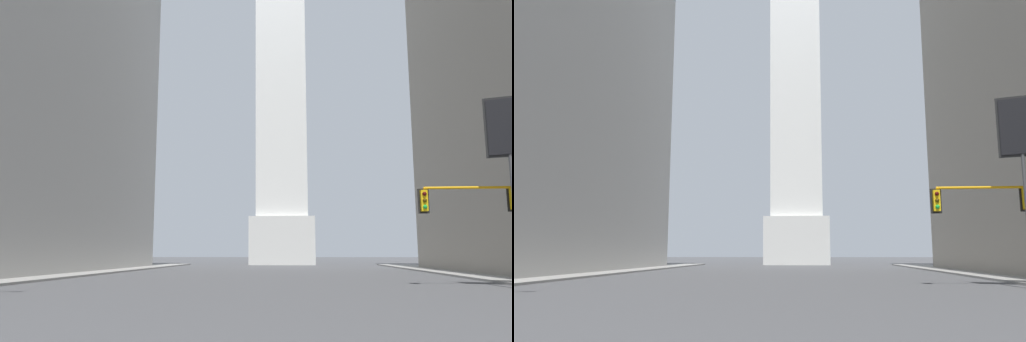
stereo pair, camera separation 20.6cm
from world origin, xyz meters
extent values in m
cube|color=silver|center=(0.00, 74.05, 3.42)|extent=(9.34, 9.34, 6.84)
cube|color=white|center=(0.00, 74.05, 39.92)|extent=(7.47, 7.47, 66.16)
cube|color=black|center=(13.25, 25.98, 4.48)|extent=(0.58, 0.06, 1.32)
cylinder|color=orange|center=(11.10, 25.80, 5.08)|extent=(4.85, 0.14, 0.14)
cube|color=#E5B20F|center=(8.68, 25.80, 4.41)|extent=(0.36, 0.36, 1.10)
cube|color=black|center=(8.69, 25.98, 4.41)|extent=(0.58, 0.06, 1.32)
sphere|color=#410907|center=(8.67, 25.61, 4.75)|extent=(0.22, 0.22, 0.22)
sphere|color=#483506|center=(8.67, 25.61, 4.41)|extent=(0.22, 0.22, 0.22)
sphere|color=green|center=(8.67, 25.61, 4.06)|extent=(0.22, 0.22, 0.22)
camera|label=1|loc=(1.92, -0.88, 1.71)|focal=35.00mm
camera|label=2|loc=(2.12, -0.86, 1.71)|focal=35.00mm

